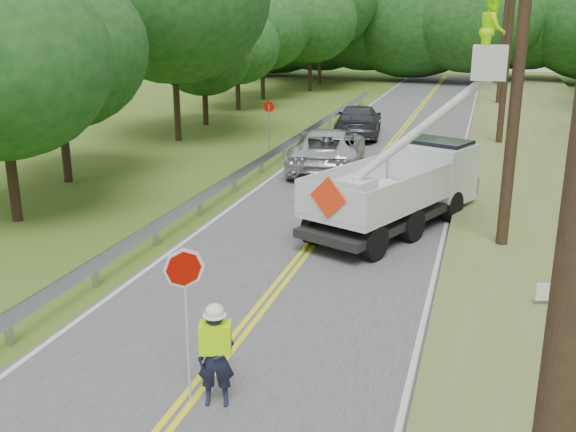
# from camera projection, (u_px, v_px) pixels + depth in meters

# --- Properties ---
(ground) EXTENTS (140.00, 140.00, 0.00)m
(ground) POSITION_uv_depth(u_px,v_px,m) (182.00, 408.00, 10.75)
(ground) COLOR #405417
(ground) RESTS_ON ground
(road) EXTENTS (7.20, 96.00, 0.03)m
(road) POSITION_uv_depth(u_px,v_px,m) (353.00, 193.00, 23.57)
(road) COLOR #474648
(road) RESTS_ON ground
(guardrail) EXTENTS (0.18, 48.00, 0.77)m
(guardrail) POSITION_uv_depth(u_px,v_px,m) (254.00, 165.00, 25.35)
(guardrail) COLOR #A1A2A9
(guardrail) RESTS_ON ground
(utility_poles) EXTENTS (1.60, 43.30, 10.00)m
(utility_poles) POSITION_uv_depth(u_px,v_px,m) (513.00, 39.00, 23.42)
(utility_poles) COLOR black
(utility_poles) RESTS_ON ground
(tall_grass_verge) EXTENTS (7.00, 96.00, 0.30)m
(tall_grass_verge) POSITION_uv_depth(u_px,v_px,m) (567.00, 205.00, 21.58)
(tall_grass_verge) COLOR olive
(tall_grass_verge) RESTS_ON ground
(treeline_left) EXTENTS (9.93, 57.89, 11.70)m
(treeline_left) POSITION_uv_depth(u_px,v_px,m) (244.00, 15.00, 40.59)
(treeline_left) COLOR #332319
(treeline_left) RESTS_ON ground
(treeline_horizon) EXTENTS (56.77, 14.48, 10.67)m
(treeline_horizon) POSITION_uv_depth(u_px,v_px,m) (441.00, 20.00, 60.77)
(treeline_horizon) COLOR #104412
(treeline_horizon) RESTS_ON ground
(flagger) EXTENTS (1.05, 0.58, 2.68)m
(flagger) POSITION_uv_depth(u_px,v_px,m) (215.00, 351.00, 10.57)
(flagger) COLOR #191E33
(flagger) RESTS_ON road
(bucket_truck) EXTENTS (5.06, 6.97, 6.56)m
(bucket_truck) POSITION_uv_depth(u_px,v_px,m) (415.00, 176.00, 19.63)
(bucket_truck) COLOR black
(bucket_truck) RESTS_ON road
(suv_silver) EXTENTS (3.53, 6.34, 1.68)m
(suv_silver) POSITION_uv_depth(u_px,v_px,m) (328.00, 149.00, 26.90)
(suv_silver) COLOR silver
(suv_silver) RESTS_ON road
(suv_darkgrey) EXTENTS (2.92, 5.75, 1.60)m
(suv_darkgrey) POSITION_uv_depth(u_px,v_px,m) (358.00, 121.00, 34.15)
(suv_darkgrey) COLOR #3C3D45
(suv_darkgrey) RESTS_ON road
(stop_sign_permanent) EXTENTS (0.51, 0.09, 2.42)m
(stop_sign_permanent) POSITION_uv_depth(u_px,v_px,m) (269.00, 120.00, 29.51)
(stop_sign_permanent) COLOR #A1A2A9
(stop_sign_permanent) RESTS_ON ground
(yard_sign) EXTENTS (0.53, 0.22, 0.80)m
(yard_sign) POSITION_uv_depth(u_px,v_px,m) (549.00, 293.00, 13.75)
(yard_sign) COLOR white
(yard_sign) RESTS_ON ground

